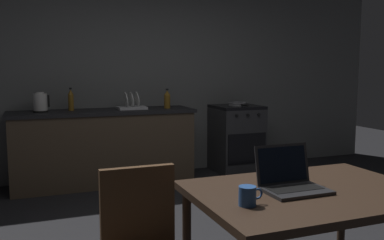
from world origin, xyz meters
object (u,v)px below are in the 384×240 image
bottle (167,99)px  coffee_mug (248,196)px  stove_oven (236,138)px  dining_table (309,204)px  frying_pan (238,104)px  bottle_b (71,100)px  laptop (292,182)px  electric_kettle (40,103)px  dish_rack (132,105)px

bottle → coffee_mug: (-0.69, -3.32, -0.21)m
bottle → stove_oven: bearing=2.7°
dining_table → bottle: 3.24m
coffee_mug → dining_table: bearing=14.5°
bottle → frying_pan: size_ratio=0.58×
bottle → frying_pan: (0.99, 0.02, -0.09)m
frying_pan → bottle_b: bearing=177.1°
frying_pan → bottle_b: 2.14m
stove_oven → laptop: laptop is taller
laptop → bottle: bearing=74.7°
bottle_b → electric_kettle: bearing=-166.8°
stove_oven → bottle: (-1.00, -0.05, 0.56)m
stove_oven → frying_pan: bearing=-91.4°
bottle → electric_kettle: bearing=178.1°
bottle_b → laptop: bearing=-76.7°
laptop → electric_kettle: bearing=100.3°
frying_pan → dish_rack: (-1.43, 0.03, 0.02)m
laptop → bottle: 3.21m
laptop → coffee_mug: size_ratio=2.66×
coffee_mug → bottle_b: 3.49m
dish_rack → bottle_b: size_ratio=1.27×
dining_table → coffee_mug: bearing=-165.5°
laptop → electric_kettle: size_ratio=1.41×
dish_rack → bottle_b: 0.71m
frying_pan → coffee_mug: bearing=-116.7°
dining_table → dish_rack: bearing=93.1°
laptop → dish_rack: bearing=82.6°
bottle → bottle_b: bearing=173.5°
frying_pan → stove_oven: bearing=88.6°
electric_kettle → dish_rack: 1.05m
stove_oven → frying_pan: 0.47m
stove_oven → dish_rack: bearing=179.9°
frying_pan → dish_rack: dish_rack is taller
laptop → bottle_b: size_ratio=1.19×
electric_kettle → dish_rack: size_ratio=0.67×
frying_pan → dining_table: bearing=-111.3°
dining_table → dish_rack: size_ratio=3.55×
laptop → coffee_mug: (-0.33, -0.13, -0.00)m
electric_kettle → bottle_b: bottle_b is taller
stove_oven → dish_rack: (-1.43, 0.00, 0.49)m
laptop → stove_oven: bearing=58.4°
dish_rack → dining_table: bearing=-86.9°
bottle → dish_rack: 0.45m
dining_table → bottle_b: (-0.88, 3.34, 0.34)m
frying_pan → bottle: bearing=-178.8°
dining_table → electric_kettle: (-1.22, 3.26, 0.32)m
bottle → dish_rack: bearing=173.5°
stove_oven → bottle_b: bottle_b is taller
dining_table → bottle_b: size_ratio=4.50×
dining_table → electric_kettle: bearing=110.5°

